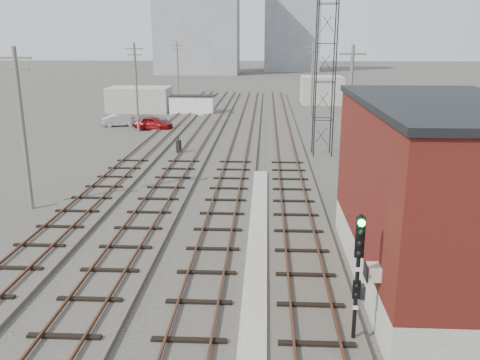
# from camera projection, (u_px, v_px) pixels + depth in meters

# --- Properties ---
(ground) EXTENTS (320.00, 320.00, 0.00)m
(ground) POSITION_uv_depth(u_px,v_px,m) (260.00, 112.00, 66.92)
(ground) COLOR #282621
(ground) RESTS_ON ground
(track_right) EXTENTS (3.20, 90.00, 0.39)m
(track_right) POSITION_uv_depth(u_px,v_px,m) (284.00, 143.00, 46.57)
(track_right) COLOR #332D28
(track_right) RESTS_ON ground
(track_mid_right) EXTENTS (3.20, 90.00, 0.39)m
(track_mid_right) POSITION_uv_depth(u_px,v_px,m) (241.00, 143.00, 46.77)
(track_mid_right) COLOR #332D28
(track_mid_right) RESTS_ON ground
(track_mid_left) EXTENTS (3.20, 90.00, 0.39)m
(track_mid_left) POSITION_uv_depth(u_px,v_px,m) (198.00, 142.00, 46.97)
(track_mid_left) COLOR #332D28
(track_mid_left) RESTS_ON ground
(track_left) EXTENTS (3.20, 90.00, 0.39)m
(track_left) POSITION_uv_depth(u_px,v_px,m) (155.00, 142.00, 47.17)
(track_left) COLOR #332D28
(track_left) RESTS_ON ground
(platform_curb) EXTENTS (0.90, 28.00, 0.26)m
(platform_curb) POSITION_uv_depth(u_px,v_px,m) (257.00, 254.00, 22.62)
(platform_curb) COLOR gray
(platform_curb) RESTS_ON ground
(brick_building) EXTENTS (6.54, 12.20, 7.22)m
(brick_building) POSITION_uv_depth(u_px,v_px,m) (439.00, 195.00, 19.40)
(brick_building) COLOR gray
(brick_building) RESTS_ON ground
(lattice_tower) EXTENTS (1.60, 1.60, 15.00)m
(lattice_tower) POSITION_uv_depth(u_px,v_px,m) (325.00, 63.00, 40.58)
(lattice_tower) COLOR black
(lattice_tower) RESTS_ON ground
(utility_pole_left_a) EXTENTS (1.80, 0.24, 9.00)m
(utility_pole_left_a) POSITION_uv_depth(u_px,v_px,m) (23.00, 125.00, 27.79)
(utility_pole_left_a) COLOR #595147
(utility_pole_left_a) RESTS_ON ground
(utility_pole_left_b) EXTENTS (1.80, 0.24, 9.00)m
(utility_pole_left_b) POSITION_uv_depth(u_px,v_px,m) (136.00, 85.00, 51.83)
(utility_pole_left_b) COLOR #595147
(utility_pole_left_b) RESTS_ON ground
(utility_pole_left_c) EXTENTS (1.80, 0.24, 9.00)m
(utility_pole_left_c) POSITION_uv_depth(u_px,v_px,m) (178.00, 70.00, 75.88)
(utility_pole_left_c) COLOR #595147
(utility_pole_left_c) RESTS_ON ground
(utility_pole_right_a) EXTENTS (1.80, 0.24, 9.00)m
(utility_pole_right_a) POSITION_uv_depth(u_px,v_px,m) (350.00, 108.00, 34.53)
(utility_pole_right_a) COLOR #595147
(utility_pole_right_a) RESTS_ON ground
(utility_pole_right_b) EXTENTS (1.80, 0.24, 9.00)m
(utility_pole_right_b) POSITION_uv_depth(u_px,v_px,m) (312.00, 77.00, 63.38)
(utility_pole_right_b) COLOR #595147
(utility_pole_right_b) RESTS_ON ground
(apartment_left) EXTENTS (22.00, 14.00, 30.00)m
(apartment_left) POSITION_uv_depth(u_px,v_px,m) (197.00, 17.00, 135.93)
(apartment_left) COLOR gray
(apartment_left) RESTS_ON ground
(apartment_right) EXTENTS (16.00, 12.00, 26.00)m
(apartment_right) POSITION_uv_depth(u_px,v_px,m) (292.00, 26.00, 149.59)
(apartment_right) COLOR gray
(apartment_right) RESTS_ON ground
(shed_left) EXTENTS (8.00, 5.00, 3.20)m
(shed_left) POSITION_uv_depth(u_px,v_px,m) (140.00, 99.00, 67.29)
(shed_left) COLOR gray
(shed_left) RESTS_ON ground
(shed_right) EXTENTS (6.00, 6.00, 4.00)m
(shed_right) POSITION_uv_depth(u_px,v_px,m) (321.00, 90.00, 75.55)
(shed_right) COLOR gray
(shed_right) RESTS_ON ground
(signal_mast) EXTENTS (0.40, 0.42, 4.34)m
(signal_mast) POSITION_uv_depth(u_px,v_px,m) (358.00, 269.00, 15.51)
(signal_mast) COLOR gray
(signal_mast) RESTS_ON ground
(switch_stand) EXTENTS (0.43, 0.43, 1.47)m
(switch_stand) POSITION_uv_depth(u_px,v_px,m) (179.00, 147.00, 42.25)
(switch_stand) COLOR black
(switch_stand) RESTS_ON ground
(site_trailer) EXTENTS (5.71, 2.56, 2.39)m
(site_trailer) POSITION_uv_depth(u_px,v_px,m) (192.00, 105.00, 65.05)
(site_trailer) COLOR white
(site_trailer) RESTS_ON ground
(car_red) EXTENTS (4.37, 2.49, 1.40)m
(car_red) POSITION_uv_depth(u_px,v_px,m) (154.00, 123.00, 53.84)
(car_red) COLOR maroon
(car_red) RESTS_ON ground
(car_silver) EXTENTS (4.07, 2.32, 1.27)m
(car_silver) POSITION_uv_depth(u_px,v_px,m) (120.00, 120.00, 56.23)
(car_silver) COLOR #9A9BA1
(car_silver) RESTS_ON ground
(car_grey) EXTENTS (4.53, 2.86, 1.22)m
(car_grey) POSITION_uv_depth(u_px,v_px,m) (150.00, 120.00, 56.81)
(car_grey) COLOR gray
(car_grey) RESTS_ON ground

